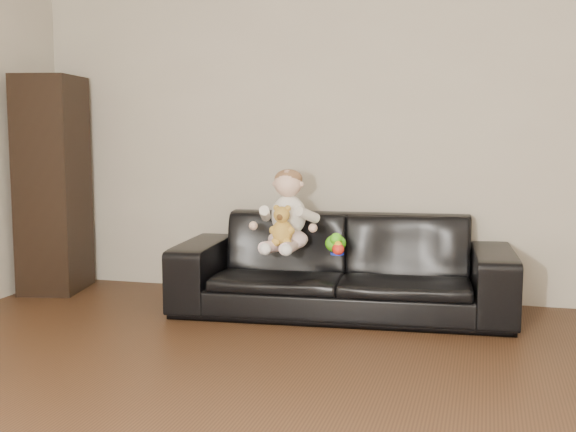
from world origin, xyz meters
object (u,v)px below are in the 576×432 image
(teddy_bear, at_px, (282,226))
(cabinet, at_px, (53,184))
(baby, at_px, (287,215))
(toy_green, at_px, (336,243))
(toy_blue_disc, at_px, (337,254))
(toy_rattle, at_px, (338,249))
(sofa, at_px, (342,265))

(teddy_bear, bearing_deg, cabinet, 170.72)
(baby, bearing_deg, toy_green, 11.37)
(teddy_bear, xyz_separation_m, toy_blue_disc, (0.33, 0.09, -0.17))
(toy_rattle, bearing_deg, baby, 165.90)
(teddy_bear, height_order, toy_green, teddy_bear)
(teddy_bear, distance_m, toy_green, 0.37)
(baby, relative_size, toy_rattle, 6.86)
(toy_green, bearing_deg, baby, -175.58)
(toy_green, height_order, toy_blue_disc, toy_green)
(cabinet, relative_size, toy_blue_disc, 18.23)
(sofa, distance_m, toy_rattle, 0.25)
(toy_green, bearing_deg, toy_blue_disc, -71.44)
(toy_rattle, xyz_separation_m, toy_blue_disc, (-0.01, 0.02, -0.03))
(cabinet, height_order, teddy_bear, cabinet)
(baby, distance_m, toy_blue_disc, 0.41)
(cabinet, xyz_separation_m, toy_green, (2.14, -0.19, -0.32))
(sofa, xyz_separation_m, cabinet, (-2.16, 0.10, 0.47))
(sofa, relative_size, toy_green, 13.41)
(sofa, distance_m, teddy_bear, 0.51)
(teddy_bear, bearing_deg, toy_green, 33.59)
(baby, bearing_deg, teddy_bear, -79.42)
(baby, xyz_separation_m, teddy_bear, (0.01, -0.16, -0.05))
(sofa, relative_size, toy_rattle, 28.27)
(sofa, relative_size, baby, 4.12)
(sofa, bearing_deg, baby, -165.01)
(sofa, bearing_deg, cabinet, 172.96)
(cabinet, bearing_deg, sofa, -13.84)
(cabinet, relative_size, teddy_bear, 6.42)
(cabinet, height_order, toy_rattle, cabinet)
(toy_rattle, relative_size, toy_blue_disc, 0.88)
(baby, bearing_deg, sofa, 26.33)
(sofa, relative_size, toy_blue_disc, 24.93)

